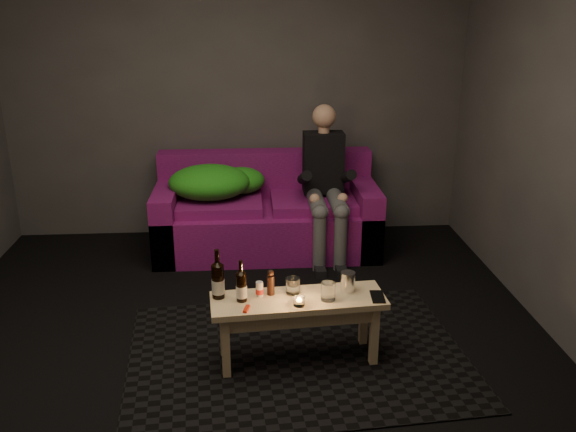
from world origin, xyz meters
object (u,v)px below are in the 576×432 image
at_px(coffee_table, 298,309).
at_px(beer_bottle_b, 241,286).
at_px(steel_cup, 348,282).
at_px(person, 325,180).
at_px(sofa, 267,216).
at_px(beer_bottle_a, 218,280).

height_order(coffee_table, beer_bottle_b, beer_bottle_b).
distance_m(beer_bottle_b, steel_cup, 0.63).
xyz_separation_m(person, coffee_table, (-0.36, -1.63, -0.30)).
bearing_deg(beer_bottle_b, sofa, 83.53).
bearing_deg(steel_cup, sofa, 103.84).
height_order(beer_bottle_b, steel_cup, beer_bottle_b).
height_order(sofa, person, person).
distance_m(sofa, beer_bottle_b, 1.82).
xyz_separation_m(coffee_table, steel_cup, (0.30, 0.07, 0.13)).
relative_size(sofa, steel_cup, 15.69).
relative_size(coffee_table, steel_cup, 8.73).
bearing_deg(beer_bottle_a, beer_bottle_b, -21.06).
xyz_separation_m(coffee_table, beer_bottle_b, (-0.33, -0.01, 0.17)).
relative_size(beer_bottle_a, steel_cup, 2.52).
bearing_deg(beer_bottle_a, sofa, 79.04).
bearing_deg(person, steel_cup, -92.24).
height_order(person, steel_cup, person).
xyz_separation_m(beer_bottle_a, beer_bottle_b, (0.13, -0.05, -0.02)).
bearing_deg(person, sofa, 162.60).
xyz_separation_m(coffee_table, beer_bottle_a, (-0.46, 0.04, 0.18)).
relative_size(person, beer_bottle_b, 4.96).
xyz_separation_m(person, beer_bottle_a, (-0.82, -1.59, -0.12)).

